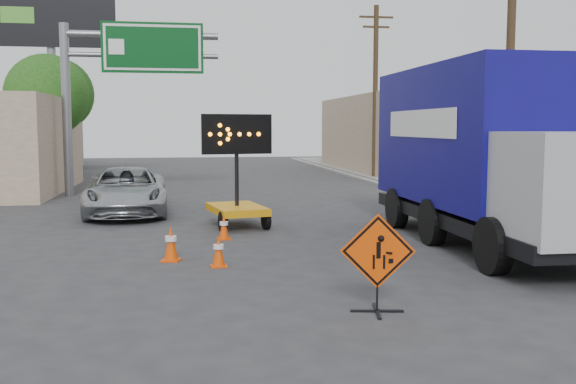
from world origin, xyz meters
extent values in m
plane|color=#2D2D30|center=(0.00, 0.00, 0.00)|extent=(100.00, 100.00, 0.00)
cube|color=gray|center=(7.20, 15.00, 0.06)|extent=(0.40, 60.00, 0.12)
cube|color=gray|center=(9.50, 15.00, 0.07)|extent=(4.00, 60.00, 0.15)
cube|color=#C5AC8E|center=(13.00, 30.00, 2.30)|extent=(10.00, 14.00, 4.60)
cylinder|color=slate|center=(-6.50, 18.00, 3.40)|extent=(0.36, 0.36, 6.80)
cylinder|color=slate|center=(-3.50, 18.00, 6.40)|extent=(6.00, 0.28, 0.28)
cylinder|color=slate|center=(-3.50, 18.00, 5.60)|extent=(6.00, 0.20, 0.20)
cube|color=#043E14|center=(-3.10, 17.88, 5.90)|extent=(4.00, 0.10, 2.00)
cube|color=silver|center=(-3.10, 17.81, 5.90)|extent=(3.80, 0.01, 1.80)
cylinder|color=slate|center=(-8.50, 26.00, 4.50)|extent=(0.44, 0.44, 9.00)
cube|color=silver|center=(-8.30, 25.85, 8.30)|extent=(6.00, 0.25, 3.00)
cube|color=black|center=(-8.30, 25.70, 8.30)|extent=(6.10, 0.04, 3.10)
cylinder|color=#412F1C|center=(8.00, 10.00, 4.50)|extent=(0.26, 0.26, 9.00)
cylinder|color=#412F1C|center=(8.00, 24.00, 4.50)|extent=(0.26, 0.26, 9.00)
cube|color=#412F1C|center=(8.00, 24.00, 8.40)|extent=(1.80, 0.10, 0.10)
cube|color=#412F1C|center=(8.00, 24.00, 7.90)|extent=(1.40, 0.10, 0.10)
cylinder|color=#412F1C|center=(-8.00, 22.00, 1.62)|extent=(0.28, 0.28, 3.25)
sphere|color=#184614|center=(-8.00, 22.00, 4.18)|extent=(3.71, 3.71, 3.71)
cylinder|color=#412F1C|center=(-9.00, 30.00, 1.79)|extent=(0.28, 0.28, 3.58)
sphere|color=#184614|center=(-9.00, 30.00, 4.61)|extent=(4.10, 4.10, 4.10)
cube|color=black|center=(0.85, 0.39, 0.02)|extent=(0.79, 0.21, 0.04)
cube|color=black|center=(0.85, 0.39, 0.02)|extent=(0.21, 0.79, 0.04)
cylinder|color=black|center=(0.85, 0.39, 0.31)|extent=(0.03, 0.03, 0.62)
cube|color=#E24304|center=(0.85, 0.39, 0.93)|extent=(1.11, 0.24, 1.12)
cube|color=black|center=(0.85, 0.39, 0.93)|extent=(1.03, 0.21, 1.05)
cube|color=orange|center=(-0.53, 8.98, 0.49)|extent=(1.68, 2.38, 0.20)
cylinder|color=black|center=(-0.53, 8.98, 1.74)|extent=(0.11, 0.11, 2.40)
cube|color=black|center=(-0.53, 8.98, 2.56)|extent=(1.95, 0.46, 1.09)
imported|color=#ADB0B4|center=(-3.77, 12.13, 0.74)|extent=(2.69, 5.42, 1.48)
cube|color=black|center=(5.01, 5.24, 0.66)|extent=(2.72, 8.77, 0.33)
cube|color=#0D085F|center=(5.01, 6.11, 2.57)|extent=(2.81, 6.80, 3.28)
cube|color=#E24304|center=(-1.32, 3.93, 0.01)|extent=(0.35, 0.35, 0.03)
cone|color=#E24304|center=(-1.32, 3.93, 0.33)|extent=(0.25, 0.25, 0.61)
cylinder|color=silver|center=(-1.32, 3.93, 0.40)|extent=(0.21, 0.21, 0.09)
cube|color=#E24304|center=(-2.26, 4.64, 0.02)|extent=(0.47, 0.47, 0.03)
cone|color=#E24304|center=(-2.26, 4.64, 0.38)|extent=(0.29, 0.29, 0.71)
cylinder|color=silver|center=(-2.26, 4.64, 0.47)|extent=(0.24, 0.24, 0.10)
cube|color=#E24304|center=(-1.02, 7.00, 0.01)|extent=(0.36, 0.36, 0.03)
cone|color=#E24304|center=(-1.02, 7.00, 0.33)|extent=(0.25, 0.25, 0.60)
cylinder|color=silver|center=(-1.02, 7.00, 0.40)|extent=(0.20, 0.20, 0.09)
camera|label=1|loc=(-1.99, -8.64, 2.77)|focal=40.00mm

